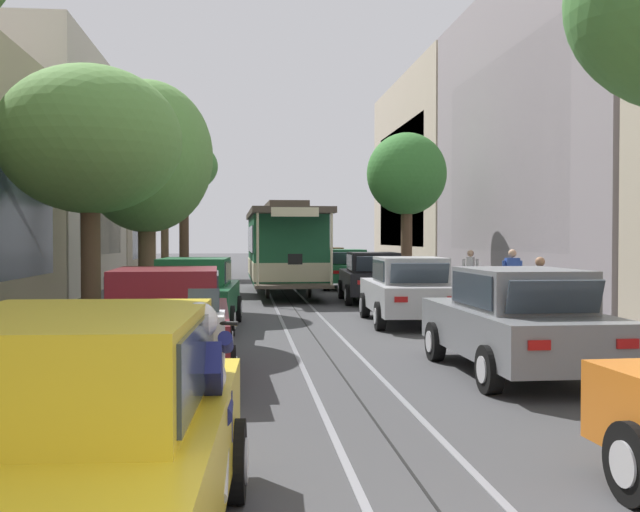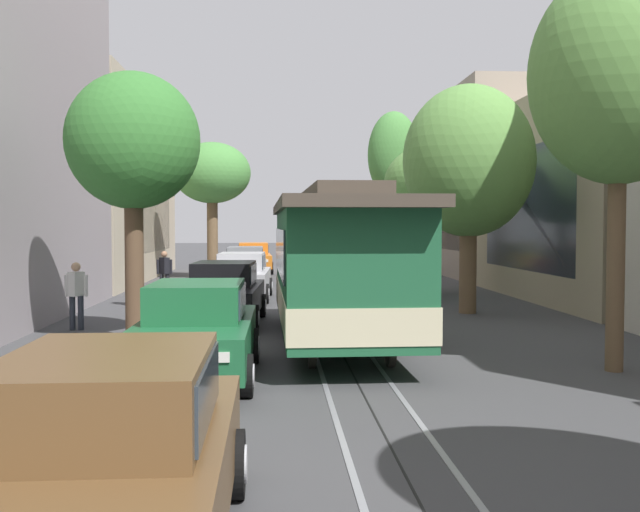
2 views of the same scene
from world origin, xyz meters
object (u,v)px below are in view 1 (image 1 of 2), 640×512
Objects in this scene: parked_car_green_mid_left at (194,293)px; parked_car_black_fourth_right at (373,277)px; parked_car_silver_mid_right at (409,290)px; parked_car_maroon_second_left at (166,322)px; cable_car_trolley at (284,248)px; street_tree_kerb_left_far at (184,168)px; fire_hydrant at (1,391)px; parked_car_green_fifth_right at (345,269)px; motorcycle_with_rider at (200,404)px; pedestrian_on_right_pavement at (470,271)px; street_tree_kerb_right_second at (407,176)px; parked_car_brown_sixth_right at (326,263)px; parked_car_yellow_near_left at (68,448)px; street_tree_kerb_left_mid at (146,158)px; pedestrian_on_left_pavement at (512,277)px; parked_car_grey_second_right at (518,321)px; street_tree_kerb_left_second at (90,141)px; street_tree_kerb_left_fourth at (164,161)px; pedestrian_crossing_far at (540,288)px.

parked_car_green_mid_left and parked_car_black_fourth_right have the same top height.
parked_car_silver_mid_right is 6.06m from parked_car_black_fourth_right.
cable_car_trolley is at bearing 80.96° from parked_car_maroon_second_left.
street_tree_kerb_left_far is 8.46× the size of fire_hydrant.
motorcycle_with_rider reaches higher than parked_car_green_fifth_right.
cable_car_trolley is at bearing 154.92° from pedestrian_on_right_pavement.
parked_car_green_mid_left is 0.76× the size of street_tree_kerb_right_second.
parked_car_brown_sixth_right is 0.48× the size of cable_car_trolley.
parked_car_green_mid_left is 2.71× the size of pedestrian_on_right_pavement.
parked_car_brown_sixth_right is at bearing 81.14° from parked_car_yellow_near_left.
parked_car_yellow_near_left is 1.08m from motorcycle_with_rider.
pedestrian_on_right_pavement reaches higher than parked_car_silver_mid_right.
parked_car_maroon_second_left is at bearing -81.32° from street_tree_kerb_left_mid.
fire_hydrant is at bearing -88.97° from street_tree_kerb_left_far.
parked_car_brown_sixth_right is 12.83m from pedestrian_on_right_pavement.
parked_car_green_mid_left is at bearing 89.79° from parked_car_maroon_second_left.
parked_car_brown_sixth_right is 2.52× the size of pedestrian_on_left_pavement.
parked_car_brown_sixth_right is at bearing 90.07° from parked_car_grey_second_right.
motorcycle_with_rider reaches higher than parked_car_maroon_second_left.
parked_car_maroon_second_left is 5.86m from motorcycle_with_rider.
street_tree_kerb_left_mid is (0.35, 6.08, 0.32)m from street_tree_kerb_left_second.
parked_car_grey_second_right is 14.12m from pedestrian_on_right_pavement.
street_tree_kerb_right_second is (1.77, -10.41, 3.47)m from parked_car_brown_sixth_right.
street_tree_kerb_left_fourth is 3.65× the size of motorcycle_with_rider.
parked_car_green_fifth_right is 3.97m from cable_car_trolley.
pedestrian_crossing_far reaches higher than parked_car_maroon_second_left.
parked_car_silver_mid_right is at bearing -75.97° from cable_car_trolley.
parked_car_maroon_second_left is 11.68m from pedestrian_on_left_pavement.
street_tree_kerb_left_fourth is at bearing -178.77° from parked_car_green_fifth_right.
parked_car_grey_second_right is at bearing -90.09° from parked_car_black_fourth_right.
parked_car_yellow_near_left is 5.26× the size of fire_hydrant.
pedestrian_on_right_pavement is (10.63, -14.79, -4.71)m from street_tree_kerb_left_far.
street_tree_kerb_left_far reaches higher than parked_car_brown_sixth_right.
cable_car_trolley is (4.54, -11.93, -3.97)m from street_tree_kerb_left_far.
parked_car_green_fifth_right is 5.42m from street_tree_kerb_right_second.
parked_car_yellow_near_left is at bearing -132.30° from motorcycle_with_rider.
street_tree_kerb_left_fourth reaches higher than parked_car_brown_sixth_right.
parked_car_black_fourth_right is at bearing 47.73° from street_tree_kerb_left_second.
street_tree_kerb_left_far is at bearing 91.03° from fire_hydrant.
parked_car_grey_second_right is at bearing -3.74° from parked_car_maroon_second_left.
street_tree_kerb_left_mid is 16.98m from motorcycle_with_rider.
parked_car_green_mid_left is at bearing 33.59° from street_tree_kerb_left_second.
parked_car_grey_second_right is 16.76m from cable_car_trolley.
street_tree_kerb_left_fourth reaches higher than street_tree_kerb_left_second.
parked_car_green_fifth_right is at bearing 63.75° from street_tree_kerb_left_second.
parked_car_brown_sixth_right is at bearing 100.11° from pedestrian_on_left_pavement.
fire_hydrant is at bearing -130.73° from pedestrian_on_left_pavement.
street_tree_kerb_left_mid is at bearing -165.18° from parked_car_black_fourth_right.
street_tree_kerb_left_mid is at bearing 121.80° from parked_car_grey_second_right.
parked_car_silver_mid_right and parked_car_black_fourth_right have the same top height.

